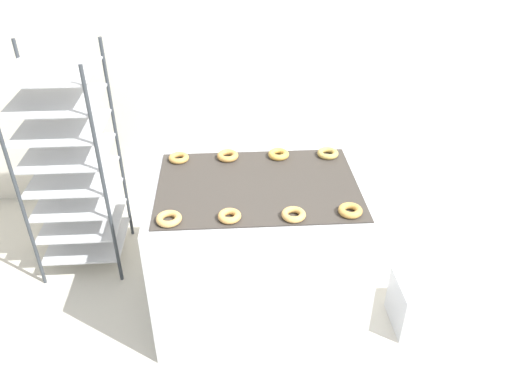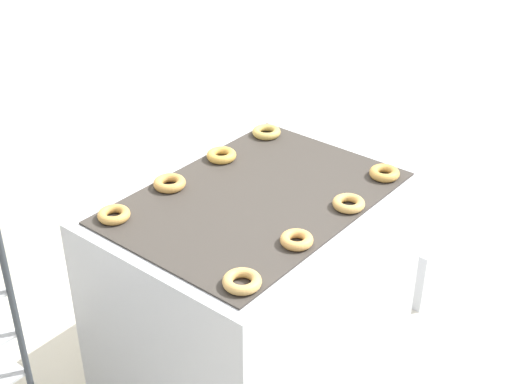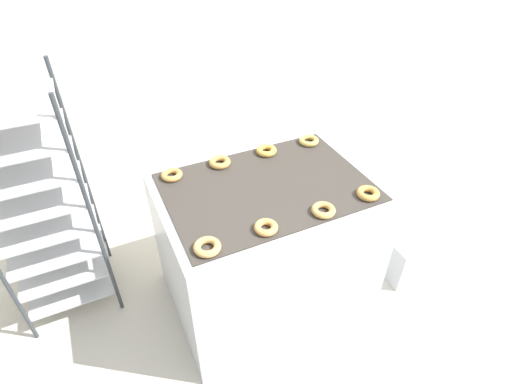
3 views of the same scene
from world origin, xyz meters
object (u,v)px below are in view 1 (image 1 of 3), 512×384
(fryer_machine, at_px, (258,249))
(donut_near_midleft, at_px, (229,216))
(donut_near_left, at_px, (169,219))
(donut_far_midleft, at_px, (228,156))
(glaze_bin, at_px, (424,303))
(donut_far_midright, at_px, (279,154))
(donut_far_left, at_px, (179,158))
(donut_far_right, at_px, (328,153))
(baking_rack_cart, at_px, (71,165))
(donut_near_midright, at_px, (294,215))
(donut_near_right, at_px, (350,211))

(fryer_machine, bearing_deg, donut_near_midleft, -117.30)
(donut_near_left, bearing_deg, donut_far_midleft, 64.43)
(donut_near_midleft, bearing_deg, glaze_bin, 4.19)
(fryer_machine, height_order, donut_far_midright, donut_far_midright)
(donut_far_left, bearing_deg, donut_far_right, -0.00)
(baking_rack_cart, relative_size, donut_far_midright, 12.00)
(donut_near_midright, height_order, donut_far_midright, donut_far_midright)
(donut_far_left, bearing_deg, donut_far_midright, 0.49)
(glaze_bin, xyz_separation_m, donut_far_left, (-1.49, 0.55, 0.79))
(donut_near_left, bearing_deg, donut_near_midright, -0.31)
(donut_far_right, bearing_deg, donut_far_midright, 179.01)
(donut_far_left, relative_size, donut_far_midleft, 0.94)
(donut_near_right, xyz_separation_m, donut_far_right, (-0.00, 0.63, -0.00))
(fryer_machine, distance_m, donut_far_right, 0.74)
(donut_near_midright, height_order, donut_far_right, same)
(donut_far_midright, bearing_deg, donut_far_midleft, 179.88)
(baking_rack_cart, bearing_deg, fryer_machine, -24.80)
(donut_far_midright, xyz_separation_m, donut_far_right, (0.31, -0.01, -0.00))
(donut_near_midright, relative_size, donut_far_left, 1.02)
(baking_rack_cart, relative_size, donut_near_midright, 12.32)
(donut_far_midleft, bearing_deg, donut_near_right, -45.31)
(fryer_machine, bearing_deg, donut_near_midright, -63.76)
(donut_near_right, bearing_deg, donut_far_midright, 116.08)
(fryer_machine, bearing_deg, glaze_bin, -12.82)
(glaze_bin, xyz_separation_m, donut_far_midright, (-0.88, 0.55, 0.79))
(donut_far_midleft, bearing_deg, donut_far_right, -0.55)
(donut_near_right, xyz_separation_m, donut_far_midright, (-0.31, 0.63, 0.00))
(glaze_bin, relative_size, donut_near_right, 2.97)
(donut_near_midleft, bearing_deg, donut_far_left, 115.27)
(donut_far_midright, bearing_deg, fryer_machine, -115.43)
(donut_far_left, bearing_deg, baking_rack_cart, 161.67)
(donut_near_midright, bearing_deg, donut_near_midleft, 178.68)
(donut_near_midleft, bearing_deg, donut_far_midright, 63.62)
(donut_near_left, relative_size, donut_near_right, 1.04)
(donut_near_midleft, relative_size, donut_far_midleft, 0.91)
(glaze_bin, relative_size, donut_near_left, 2.86)
(donut_near_right, bearing_deg, donut_far_midleft, 134.69)
(baking_rack_cart, xyz_separation_m, donut_near_right, (1.67, -0.87, 0.16))
(donut_near_midright, xyz_separation_m, donut_far_midright, (-0.01, 0.65, 0.00))
(donut_near_midleft, xyz_separation_m, donut_near_midright, (0.33, -0.01, -0.00))
(donut_far_left, height_order, donut_far_midleft, donut_far_midleft)
(donut_near_right, distance_m, donut_far_left, 1.12)
(fryer_machine, xyz_separation_m, donut_near_right, (0.46, -0.31, 0.49))
(donut_far_midleft, relative_size, donut_far_midright, 1.02)
(donut_near_right, bearing_deg, fryer_machine, 145.71)
(donut_far_left, bearing_deg, donut_near_right, -34.08)
(fryer_machine, height_order, donut_near_right, donut_near_right)
(glaze_bin, height_order, donut_far_right, donut_far_right)
(baking_rack_cart, relative_size, donut_near_right, 12.32)
(baking_rack_cart, height_order, donut_far_right, baking_rack_cart)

